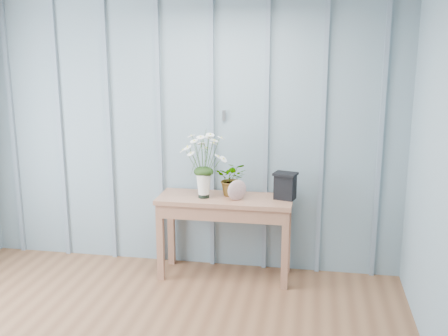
% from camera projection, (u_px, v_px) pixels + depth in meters
% --- Properties ---
extents(room_shell, '(4.00, 4.50, 2.50)m').
position_uv_depth(room_shell, '(134.00, 58.00, 3.42)').
color(room_shell, '#829AA5').
rests_on(room_shell, ground).
extents(sideboard, '(1.20, 0.45, 0.75)m').
position_uv_depth(sideboard, '(225.00, 209.00, 4.70)').
color(sideboard, '#9A654B').
rests_on(sideboard, ground).
extents(daisy_vase, '(0.43, 0.33, 0.61)m').
position_uv_depth(daisy_vase, '(203.00, 155.00, 4.58)').
color(daisy_vase, black).
rests_on(daisy_vase, sideboard).
extents(spider_plant, '(0.28, 0.25, 0.31)m').
position_uv_depth(spider_plant, '(233.00, 179.00, 4.70)').
color(spider_plant, '#183310').
rests_on(spider_plant, sideboard).
extents(felt_disc_vessel, '(0.18, 0.15, 0.18)m').
position_uv_depth(felt_disc_vessel, '(237.00, 190.00, 4.56)').
color(felt_disc_vessel, '#94505F').
rests_on(felt_disc_vessel, sideboard).
extents(carved_box, '(0.23, 0.20, 0.24)m').
position_uv_depth(carved_box, '(285.00, 186.00, 4.59)').
color(carved_box, black).
rests_on(carved_box, sideboard).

